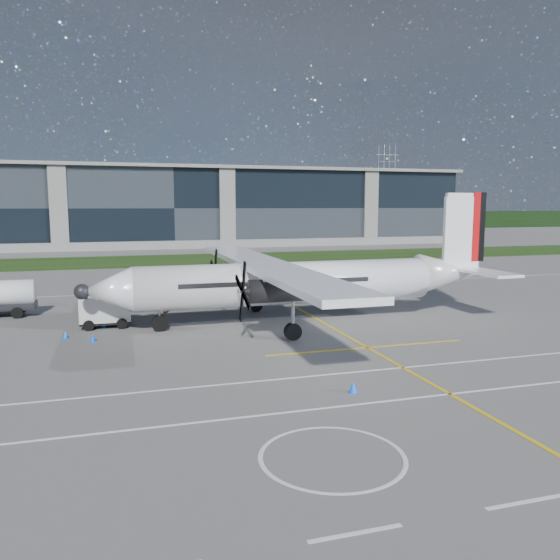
{
  "coord_description": "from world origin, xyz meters",
  "views": [
    {
      "loc": [
        -10.3,
        -33.32,
        7.95
      ],
      "look_at": [
        -0.05,
        1.09,
        3.06
      ],
      "focal_mm": 35.0,
      "sensor_mm": 36.0,
      "label": 1
    }
  ],
  "objects_px": {
    "baggage_tug": "(105,311)",
    "safety_cone_nose_port": "(93,338)",
    "pylon_east": "(386,187)",
    "safety_cone_portwing": "(353,387)",
    "safety_cone_stbdwing": "(224,290)",
    "safety_cone_nose_stbd": "(104,324)",
    "safety_cone_fwd": "(65,334)",
    "turboprop_aircraft": "(302,258)",
    "ground_crew_person": "(164,302)"
  },
  "relations": [
    {
      "from": "pylon_east",
      "to": "safety_cone_nose_stbd",
      "type": "bearing_deg",
      "value": -123.37
    },
    {
      "from": "safety_cone_nose_port",
      "to": "safety_cone_fwd",
      "type": "bearing_deg",
      "value": 140.61
    },
    {
      "from": "turboprop_aircraft",
      "to": "safety_cone_nose_port",
      "type": "height_order",
      "value": "turboprop_aircraft"
    },
    {
      "from": "pylon_east",
      "to": "safety_cone_nose_port",
      "type": "bearing_deg",
      "value": -122.84
    },
    {
      "from": "safety_cone_nose_port",
      "to": "baggage_tug",
      "type": "bearing_deg",
      "value": 80.85
    },
    {
      "from": "turboprop_aircraft",
      "to": "safety_cone_fwd",
      "type": "bearing_deg",
      "value": -178.77
    },
    {
      "from": "safety_cone_stbdwing",
      "to": "pylon_east",
      "type": "bearing_deg",
      "value": 57.35
    },
    {
      "from": "ground_crew_person",
      "to": "safety_cone_fwd",
      "type": "relative_size",
      "value": 3.67
    },
    {
      "from": "baggage_tug",
      "to": "safety_cone_nose_port",
      "type": "xyz_separation_m",
      "value": [
        -0.65,
        -4.05,
        -0.78
      ]
    },
    {
      "from": "ground_crew_person",
      "to": "safety_cone_nose_port",
      "type": "distance_m",
      "value": 8.69
    },
    {
      "from": "safety_cone_stbdwing",
      "to": "safety_cone_portwing",
      "type": "distance_m",
      "value": 28.35
    },
    {
      "from": "baggage_tug",
      "to": "safety_cone_stbdwing",
      "type": "relative_size",
      "value": 6.85
    },
    {
      "from": "safety_cone_nose_port",
      "to": "safety_cone_portwing",
      "type": "distance_m",
      "value": 16.67
    },
    {
      "from": "pylon_east",
      "to": "safety_cone_nose_stbd",
      "type": "relative_size",
      "value": 60.0
    },
    {
      "from": "pylon_east",
      "to": "ground_crew_person",
      "type": "distance_m",
      "value": 170.63
    },
    {
      "from": "safety_cone_fwd",
      "to": "safety_cone_stbdwing",
      "type": "bearing_deg",
      "value": 49.27
    },
    {
      "from": "turboprop_aircraft",
      "to": "safety_cone_portwing",
      "type": "bearing_deg",
      "value": -100.03
    },
    {
      "from": "pylon_east",
      "to": "safety_cone_stbdwing",
      "type": "relative_size",
      "value": 60.0
    },
    {
      "from": "turboprop_aircraft",
      "to": "baggage_tug",
      "type": "relative_size",
      "value": 8.7
    },
    {
      "from": "safety_cone_nose_stbd",
      "to": "safety_cone_portwing",
      "type": "xyz_separation_m",
      "value": [
        10.52,
        -16.29,
        0.0
      ]
    },
    {
      "from": "pylon_east",
      "to": "turboprop_aircraft",
      "type": "relative_size",
      "value": 1.01
    },
    {
      "from": "safety_cone_fwd",
      "to": "baggage_tug",
      "type": "bearing_deg",
      "value": 49.81
    },
    {
      "from": "baggage_tug",
      "to": "safety_cone_nose_port",
      "type": "distance_m",
      "value": 4.18
    },
    {
      "from": "turboprop_aircraft",
      "to": "safety_cone_stbdwing",
      "type": "bearing_deg",
      "value": 100.69
    },
    {
      "from": "safety_cone_nose_port",
      "to": "turboprop_aircraft",
      "type": "bearing_deg",
      "value": 7.01
    },
    {
      "from": "ground_crew_person",
      "to": "safety_cone_nose_port",
      "type": "height_order",
      "value": "ground_crew_person"
    },
    {
      "from": "baggage_tug",
      "to": "safety_cone_fwd",
      "type": "height_order",
      "value": "baggage_tug"
    },
    {
      "from": "safety_cone_nose_stbd",
      "to": "safety_cone_portwing",
      "type": "height_order",
      "value": "same"
    },
    {
      "from": "safety_cone_stbdwing",
      "to": "safety_cone_fwd",
      "type": "bearing_deg",
      "value": -130.73
    },
    {
      "from": "baggage_tug",
      "to": "safety_cone_portwing",
      "type": "relative_size",
      "value": 6.85
    },
    {
      "from": "turboprop_aircraft",
      "to": "safety_cone_stbdwing",
      "type": "distance_m",
      "value": 15.06
    },
    {
      "from": "baggage_tug",
      "to": "safety_cone_nose_port",
      "type": "bearing_deg",
      "value": -99.15
    },
    {
      "from": "safety_cone_stbdwing",
      "to": "safety_cone_fwd",
      "type": "relative_size",
      "value": 1.0
    },
    {
      "from": "ground_crew_person",
      "to": "safety_cone_nose_stbd",
      "type": "relative_size",
      "value": 3.67
    },
    {
      "from": "ground_crew_person",
      "to": "safety_cone_stbdwing",
      "type": "height_order",
      "value": "ground_crew_person"
    },
    {
      "from": "baggage_tug",
      "to": "safety_cone_nose_stbd",
      "type": "height_order",
      "value": "baggage_tug"
    },
    {
      "from": "safety_cone_nose_stbd",
      "to": "safety_cone_portwing",
      "type": "relative_size",
      "value": 1.0
    },
    {
      "from": "turboprop_aircraft",
      "to": "safety_cone_nose_port",
      "type": "distance_m",
      "value": 14.3
    },
    {
      "from": "pylon_east",
      "to": "safety_cone_nose_port",
      "type": "xyz_separation_m",
      "value": [
        -96.92,
        -150.14,
        -14.75
      ]
    },
    {
      "from": "safety_cone_stbdwing",
      "to": "turboprop_aircraft",
      "type": "bearing_deg",
      "value": -79.31
    },
    {
      "from": "baggage_tug",
      "to": "safety_cone_nose_stbd",
      "type": "xyz_separation_m",
      "value": [
        -0.11,
        -0.23,
        -0.78
      ]
    },
    {
      "from": "safety_cone_nose_port",
      "to": "safety_cone_fwd",
      "type": "relative_size",
      "value": 1.0
    },
    {
      "from": "ground_crew_person",
      "to": "safety_cone_nose_port",
      "type": "relative_size",
      "value": 3.67
    },
    {
      "from": "turboprop_aircraft",
      "to": "safety_cone_nose_stbd",
      "type": "relative_size",
      "value": 59.61
    },
    {
      "from": "pylon_east",
      "to": "safety_cone_fwd",
      "type": "bearing_deg",
      "value": -123.52
    },
    {
      "from": "baggage_tug",
      "to": "safety_cone_stbdwing",
      "type": "height_order",
      "value": "baggage_tug"
    },
    {
      "from": "turboprop_aircraft",
      "to": "baggage_tug",
      "type": "distance_m",
      "value": 13.57
    },
    {
      "from": "safety_cone_nose_port",
      "to": "safety_cone_portwing",
      "type": "xyz_separation_m",
      "value": [
        11.06,
        -12.47,
        0.0
      ]
    },
    {
      "from": "pylon_east",
      "to": "safety_cone_portwing",
      "type": "height_order",
      "value": "pylon_east"
    },
    {
      "from": "pylon_east",
      "to": "turboprop_aircraft",
      "type": "distance_m",
      "value": 170.6
    }
  ]
}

